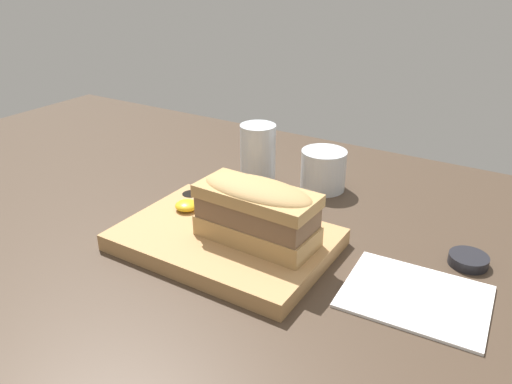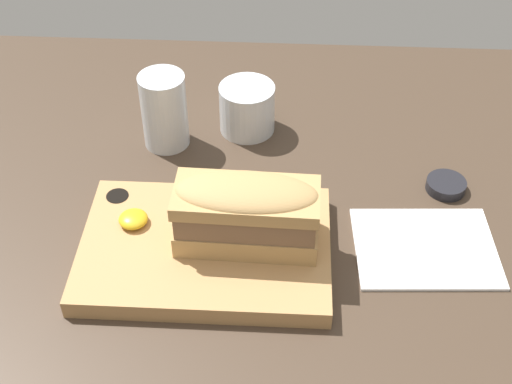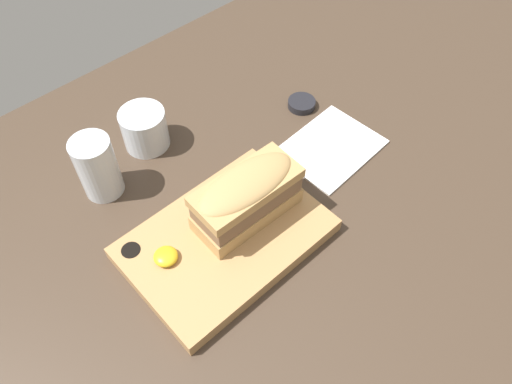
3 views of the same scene
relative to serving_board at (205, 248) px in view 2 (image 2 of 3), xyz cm
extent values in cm
cube|color=#423326|center=(8.01, 3.08, -2.20)|extent=(182.54, 91.63, 2.00)
cube|color=tan|center=(0.08, -0.05, 0.00)|extent=(29.03, 19.97, 2.40)
cylinder|color=black|center=(-11.64, 7.14, 0.65)|extent=(2.80, 2.80, 1.20)
cube|color=tan|center=(4.90, 0.52, 2.60)|extent=(16.42, 7.66, 2.82)
cube|color=brown|center=(4.90, 0.52, 5.50)|extent=(15.77, 7.35, 2.97)
cube|color=tan|center=(4.90, 0.52, 7.82)|extent=(16.42, 7.66, 1.69)
ellipsoid|color=tan|center=(4.90, 0.52, 8.53)|extent=(16.10, 7.51, 2.54)
ellipsoid|color=gold|center=(-8.73, 2.50, 1.89)|extent=(3.47, 3.47, 1.39)
cylinder|color=silver|center=(-7.63, 21.26, 4.19)|extent=(6.28, 6.28, 10.78)
cylinder|color=silver|center=(-7.63, 21.26, 1.42)|extent=(5.53, 5.53, 4.85)
cylinder|color=silver|center=(3.39, 24.98, 2.31)|extent=(7.82, 7.82, 7.02)
cylinder|color=#5B141E|center=(3.39, 24.98, 1.50)|extent=(7.04, 7.04, 5.01)
cube|color=white|center=(26.07, 2.40, -1.00)|extent=(17.39, 13.95, 0.40)
cylinder|color=black|center=(30.00, 13.26, -0.51)|extent=(5.13, 5.13, 1.39)
camera|label=1|loc=(35.34, -48.92, 35.95)|focal=35.00mm
camera|label=2|loc=(9.03, -56.86, 61.05)|focal=50.00mm
camera|label=3|loc=(-23.56, -32.39, 62.88)|focal=35.00mm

